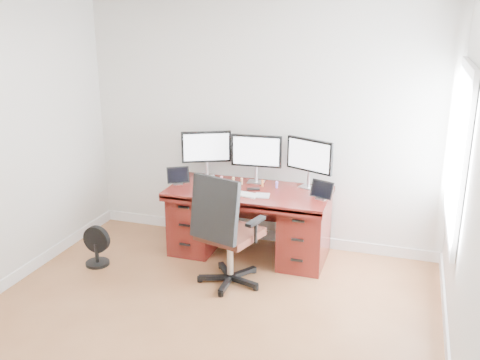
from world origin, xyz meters
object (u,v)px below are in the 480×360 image
(desk, at_px, (249,219))
(office_chair, at_px, (227,249))
(floor_fan, at_px, (96,247))
(keyboard, at_px, (244,194))
(monitor_center, at_px, (256,153))

(desk, relative_size, office_chair, 1.50)
(floor_fan, height_order, keyboard, keyboard)
(office_chair, xyz_separation_m, keyboard, (0.00, 0.52, 0.39))
(floor_fan, height_order, monitor_center, monitor_center)
(monitor_center, xyz_separation_m, keyboard, (-0.00, -0.44, -0.33))
(floor_fan, xyz_separation_m, monitor_center, (1.44, 0.99, 0.88))
(desk, distance_m, monitor_center, 0.72)
(desk, relative_size, floor_fan, 4.00)
(floor_fan, bearing_deg, keyboard, 21.57)
(desk, relative_size, monitor_center, 3.09)
(office_chair, relative_size, floor_fan, 2.66)
(office_chair, distance_m, monitor_center, 1.19)
(desk, xyz_separation_m, floor_fan, (-1.44, -0.75, -0.20))
(office_chair, relative_size, keyboard, 3.71)
(desk, xyz_separation_m, office_chair, (-0.01, -0.72, -0.03))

